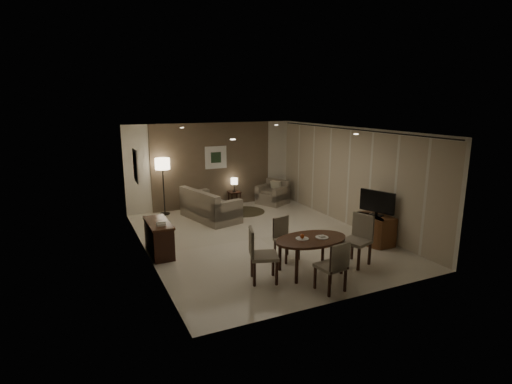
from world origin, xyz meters
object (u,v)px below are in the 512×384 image
tv_cabinet (376,229)px  sofa (210,204)px  chair_left (264,255)px  armchair (273,192)px  floor_lamp (164,187)px  chair_right (356,241)px  chair_near (331,266)px  side_table (234,198)px  console_desk (159,238)px  chair_far (287,239)px  dining_table (311,255)px

tv_cabinet → sofa: size_ratio=0.48×
chair_left → armchair: chair_left is taller
floor_lamp → chair_right: bearing=-63.3°
armchair → floor_lamp: bearing=-121.7°
chair_left → sofa: (0.40, 4.35, -0.08)m
chair_near → side_table: bearing=-103.8°
chair_right → floor_lamp: 6.20m
console_desk → sofa: 2.86m
chair_far → armchair: (1.93, 4.42, -0.07)m
sofa → chair_left: bearing=160.0°
chair_left → floor_lamp: 5.48m
dining_table → chair_near: 0.84m
side_table → dining_table: bearing=-96.0°
sofa → console_desk: bearing=122.9°
tv_cabinet → chair_far: (-2.45, 0.02, 0.11)m
side_table → chair_near: bearing=-96.2°
chair_far → sofa: bearing=85.7°
dining_table → chair_near: bearing=-97.6°
console_desk → floor_lamp: bearing=75.6°
chair_far → floor_lamp: 4.96m
dining_table → chair_far: chair_far is taller
console_desk → chair_far: bearing=-31.3°
chair_left → side_table: 5.72m
armchair → console_desk: bearing=-83.8°
tv_cabinet → floor_lamp: size_ratio=0.52×
dining_table → side_table: dining_table is taller
chair_near → floor_lamp: size_ratio=0.55×
console_desk → chair_far: 2.86m
console_desk → chair_right: 4.30m
chair_near → side_table: (0.69, 6.34, -0.24)m
chair_left → chair_right: (2.08, -0.11, 0.01)m
sofa → side_table: 1.67m
console_desk → floor_lamp: floor_lamp is taller
dining_table → chair_left: bearing=178.5°
console_desk → dining_table: 3.41m
chair_right → chair_left: bearing=-112.2°
console_desk → side_table: console_desk is taller
tv_cabinet → sofa: sofa is taller
sofa → dining_table: bearing=173.4°
dining_table → chair_left: size_ratio=1.45×
sofa → chair_right: bearing=-174.1°
tv_cabinet → armchair: (-0.51, 4.44, 0.04)m
tv_cabinet → floor_lamp: bearing=131.0°
dining_table → armchair: size_ratio=1.73×
dining_table → sofa: 4.42m
tv_cabinet → chair_left: bearing=-167.7°
chair_far → tv_cabinet: bearing=-13.0°
dining_table → chair_far: bearing=97.9°
dining_table → armchair: armchair is taller
dining_table → chair_left: (-1.03, 0.03, 0.17)m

